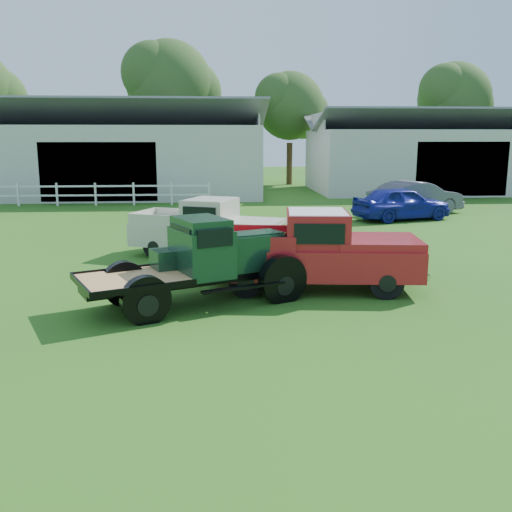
{
  "coord_description": "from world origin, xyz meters",
  "views": [
    {
      "loc": [
        -0.64,
        -10.71,
        3.54
      ],
      "look_at": [
        0.2,
        1.2,
        1.05
      ],
      "focal_mm": 40.0,
      "sensor_mm": 36.0,
      "label": 1
    }
  ],
  "objects_px": {
    "white_pickup": "(208,228)",
    "misc_car_blue": "(401,203)",
    "red_pickup": "(312,250)",
    "vintage_flatbed": "(198,261)",
    "misc_car_grey": "(416,198)"
  },
  "relations": [
    {
      "from": "vintage_flatbed",
      "to": "misc_car_blue",
      "type": "xyz_separation_m",
      "value": [
        8.48,
        12.26,
        -0.2
      ]
    },
    {
      "from": "vintage_flatbed",
      "to": "white_pickup",
      "type": "distance_m",
      "value": 4.99
    },
    {
      "from": "red_pickup",
      "to": "vintage_flatbed",
      "type": "bearing_deg",
      "value": -151.66
    },
    {
      "from": "red_pickup",
      "to": "white_pickup",
      "type": "relative_size",
      "value": 1.1
    },
    {
      "from": "misc_car_blue",
      "to": "misc_car_grey",
      "type": "xyz_separation_m",
      "value": [
        1.29,
        1.85,
        0.04
      ]
    },
    {
      "from": "red_pickup",
      "to": "white_pickup",
      "type": "xyz_separation_m",
      "value": [
        -2.5,
        3.92,
        -0.08
      ]
    },
    {
      "from": "vintage_flatbed",
      "to": "red_pickup",
      "type": "xyz_separation_m",
      "value": [
        2.66,
        1.07,
        0.0
      ]
    },
    {
      "from": "red_pickup",
      "to": "misc_car_blue",
      "type": "xyz_separation_m",
      "value": [
        5.82,
        11.19,
        -0.21
      ]
    },
    {
      "from": "red_pickup",
      "to": "white_pickup",
      "type": "bearing_deg",
      "value": 128.95
    },
    {
      "from": "vintage_flatbed",
      "to": "misc_car_blue",
      "type": "relative_size",
      "value": 1.1
    },
    {
      "from": "vintage_flatbed",
      "to": "white_pickup",
      "type": "relative_size",
      "value": 1.01
    },
    {
      "from": "white_pickup",
      "to": "misc_car_blue",
      "type": "bearing_deg",
      "value": 64.24
    },
    {
      "from": "white_pickup",
      "to": "misc_car_blue",
      "type": "distance_m",
      "value": 11.05
    },
    {
      "from": "white_pickup",
      "to": "misc_car_grey",
      "type": "bearing_deg",
      "value": 66.59
    },
    {
      "from": "vintage_flatbed",
      "to": "red_pickup",
      "type": "distance_m",
      "value": 2.86
    }
  ]
}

